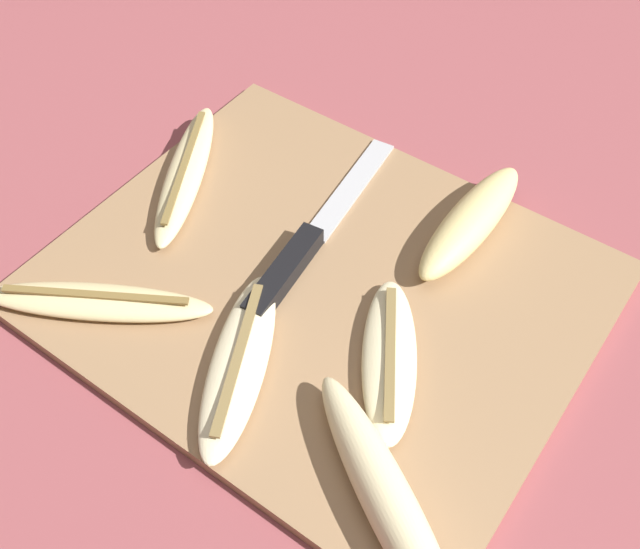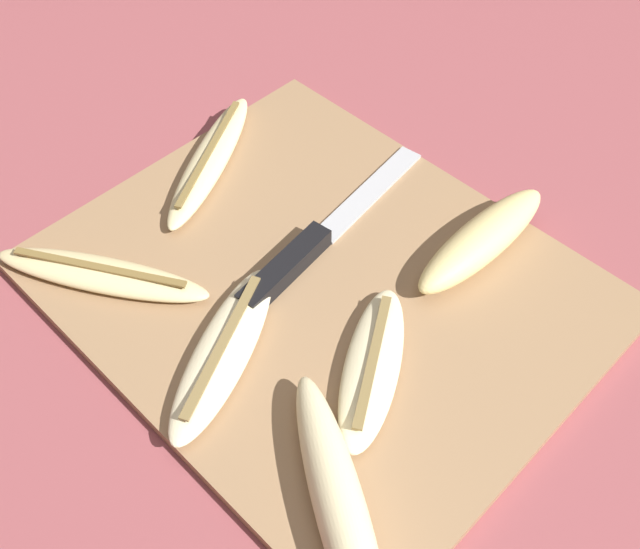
{
  "view_description": "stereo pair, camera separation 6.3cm",
  "coord_description": "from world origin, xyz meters",
  "views": [
    {
      "loc": [
        0.23,
        -0.32,
        0.51
      ],
      "look_at": [
        0.0,
        0.0,
        0.02
      ],
      "focal_mm": 42.0,
      "sensor_mm": 36.0,
      "label": 1
    },
    {
      "loc": [
        0.28,
        -0.28,
        0.51
      ],
      "look_at": [
        0.0,
        0.0,
        0.02
      ],
      "focal_mm": 42.0,
      "sensor_mm": 36.0,
      "label": 2
    }
  ],
  "objects": [
    {
      "name": "banana_pale_long",
      "position": [
        0.09,
        -0.04,
        0.02
      ],
      "size": [
        0.12,
        0.15,
        0.02
      ],
      "rotation": [
        0.0,
        0.0,
        3.69
      ],
      "color": "beige",
      "rests_on": "cutting_board"
    },
    {
      "name": "banana_ripe_center",
      "position": [
        -0.13,
        -0.13,
        0.02
      ],
      "size": [
        0.18,
        0.13,
        0.02
      ],
      "rotation": [
        0.0,
        0.0,
        5.25
      ],
      "color": "beige",
      "rests_on": "cutting_board"
    },
    {
      "name": "ground_plane",
      "position": [
        0.0,
        0.0,
        0.0
      ],
      "size": [
        4.0,
        4.0,
        0.0
      ],
      "primitive_type": "plane",
      "color": "#93474C"
    },
    {
      "name": "knife",
      "position": [
        -0.03,
        0.01,
        0.02
      ],
      "size": [
        0.05,
        0.25,
        0.02
      ],
      "rotation": [
        0.0,
        0.0,
        0.13
      ],
      "color": "black",
      "rests_on": "cutting_board"
    },
    {
      "name": "banana_soft_right",
      "position": [
        -0.18,
        0.03,
        0.02
      ],
      "size": [
        0.12,
        0.19,
        0.02
      ],
      "rotation": [
        0.0,
        0.0,
        3.65
      ],
      "color": "beige",
      "rests_on": "cutting_board"
    },
    {
      "name": "banana_cream_curved",
      "position": [
        0.15,
        -0.14,
        0.03
      ],
      "size": [
        0.19,
        0.14,
        0.03
      ],
      "rotation": [
        0.0,
        0.0,
        4.17
      ],
      "color": "beige",
      "rests_on": "cutting_board"
    },
    {
      "name": "banana_bright_far",
      "position": [
        0.0,
        -0.11,
        0.02
      ],
      "size": [
        0.11,
        0.18,
        0.02
      ],
      "rotation": [
        0.0,
        0.0,
        0.45
      ],
      "color": "beige",
      "rests_on": "cutting_board"
    },
    {
      "name": "cutting_board",
      "position": [
        0.0,
        0.0,
        0.01
      ],
      "size": [
        0.44,
        0.37,
        0.01
      ],
      "color": "#997551",
      "rests_on": "ground_plane"
    },
    {
      "name": "banana_golden_short",
      "position": [
        0.08,
        0.12,
        0.03
      ],
      "size": [
        0.04,
        0.16,
        0.03
      ],
      "rotation": [
        0.0,
        0.0,
        6.27
      ],
      "color": "#EDD689",
      "rests_on": "cutting_board"
    }
  ]
}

